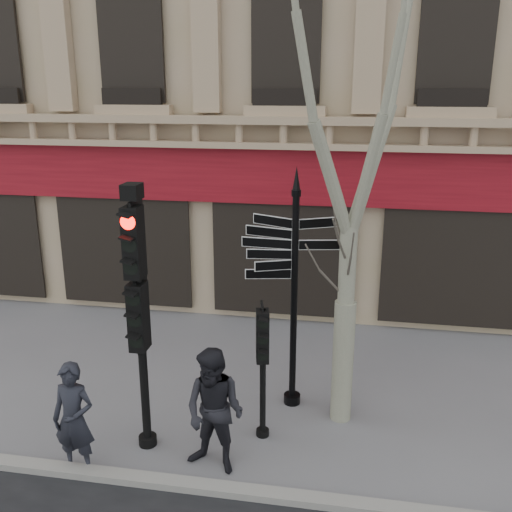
# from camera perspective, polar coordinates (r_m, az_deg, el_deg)

# --- Properties ---
(ground) EXTENTS (80.00, 80.00, 0.00)m
(ground) POSITION_cam_1_polar(r_m,az_deg,el_deg) (9.96, -1.20, -17.56)
(ground) COLOR slate
(ground) RESTS_ON ground
(kerb) EXTENTS (80.00, 0.25, 0.12)m
(kerb) POSITION_cam_1_polar(r_m,az_deg,el_deg) (8.83, -3.10, -22.29)
(kerb) COLOR gray
(kerb) RESTS_ON ground
(fingerpost) EXTENTS (1.85, 1.85, 4.35)m
(fingerpost) POSITION_cam_1_polar(r_m,az_deg,el_deg) (9.66, 3.93, 0.54)
(fingerpost) COLOR black
(fingerpost) RESTS_ON ground
(traffic_signal_main) EXTENTS (0.48, 0.34, 4.28)m
(traffic_signal_main) POSITION_cam_1_polar(r_m,az_deg,el_deg) (8.69, -11.71, -3.20)
(traffic_signal_main) COLOR black
(traffic_signal_main) RESTS_ON ground
(traffic_signal_secondary) EXTENTS (0.43, 0.35, 2.26)m
(traffic_signal_secondary) POSITION_cam_1_polar(r_m,az_deg,el_deg) (9.18, 0.70, -9.34)
(traffic_signal_secondary) COLOR black
(traffic_signal_secondary) RESTS_ON ground
(plane_tree) EXTENTS (3.18, 3.18, 8.44)m
(plane_tree) POSITION_cam_1_polar(r_m,az_deg,el_deg) (8.89, 10.12, 18.54)
(plane_tree) COLOR gray
(plane_tree) RESTS_ON ground
(pedestrian_a) EXTENTS (0.66, 0.45, 1.78)m
(pedestrian_a) POSITION_cam_1_polar(r_m,az_deg,el_deg) (9.13, -17.76, -15.29)
(pedestrian_a) COLOR black
(pedestrian_a) RESTS_ON ground
(pedestrian_b) EXTENTS (1.12, 0.97, 1.97)m
(pedestrian_b) POSITION_cam_1_polar(r_m,az_deg,el_deg) (8.75, -4.16, -15.26)
(pedestrian_b) COLOR black
(pedestrian_b) RESTS_ON ground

